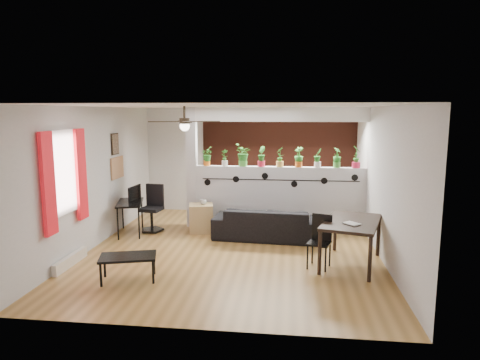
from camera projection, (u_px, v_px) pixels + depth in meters
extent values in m
cube|color=olive|center=(233.00, 251.00, 7.92)|extent=(6.30, 7.10, 0.10)
cube|color=#B7B7BA|center=(249.00, 161.00, 10.67)|extent=(6.30, 0.04, 2.90)
cube|color=#B7B7BA|center=(197.00, 222.00, 4.75)|extent=(6.30, 0.04, 2.90)
cube|color=#B7B7BA|center=(95.00, 177.00, 8.01)|extent=(0.04, 7.10, 2.90)
cube|color=#B7B7BA|center=(383.00, 182.00, 7.40)|extent=(0.04, 7.10, 2.90)
cube|color=white|center=(233.00, 103.00, 7.49)|extent=(6.30, 7.10, 0.10)
cube|color=#BCBCC1|center=(279.00, 198.00, 9.18)|extent=(3.60, 0.18, 1.35)
cube|color=silver|center=(281.00, 114.00, 8.90)|extent=(3.60, 0.18, 0.30)
cube|color=#BCBCC1|center=(192.00, 168.00, 9.31)|extent=(0.22, 0.20, 2.60)
cube|color=#AA4731|center=(281.00, 161.00, 10.53)|extent=(3.90, 0.05, 2.60)
cube|color=black|center=(280.00, 180.00, 9.03)|extent=(3.31, 0.01, 0.02)
cylinder|color=black|center=(207.00, 182.00, 9.22)|extent=(0.14, 0.01, 0.14)
cylinder|color=black|center=(236.00, 179.00, 9.13)|extent=(0.14, 0.01, 0.14)
cylinder|color=black|center=(265.00, 176.00, 9.05)|extent=(0.14, 0.01, 0.14)
cylinder|color=black|center=(294.00, 184.00, 9.00)|extent=(0.14, 0.01, 0.14)
cylinder|color=black|center=(324.00, 181.00, 8.92)|extent=(0.14, 0.01, 0.14)
cylinder|color=black|center=(355.00, 178.00, 8.83)|extent=(0.14, 0.01, 0.14)
cube|color=white|center=(62.00, 173.00, 6.79)|extent=(0.02, 0.95, 1.25)
cube|color=silver|center=(63.00, 173.00, 6.79)|extent=(0.04, 1.05, 1.35)
cube|color=red|center=(48.00, 184.00, 6.31)|extent=(0.06, 0.30, 1.55)
cube|color=red|center=(81.00, 174.00, 7.29)|extent=(0.06, 0.30, 1.55)
cube|color=silver|center=(70.00, 261.00, 7.02)|extent=(0.08, 1.00, 0.18)
cube|color=#A5744F|center=(117.00, 168.00, 8.93)|extent=(0.03, 0.60, 0.45)
cube|color=#8C7259|center=(115.00, 144.00, 8.80)|extent=(0.03, 0.30, 0.40)
cube|color=black|center=(115.00, 144.00, 8.80)|extent=(0.02, 0.34, 0.44)
cylinder|color=black|center=(184.00, 112.00, 7.32)|extent=(0.04, 0.04, 0.20)
cylinder|color=black|center=(185.00, 121.00, 7.34)|extent=(0.18, 0.18, 0.10)
sphere|color=white|center=(185.00, 126.00, 7.35)|extent=(0.17, 0.17, 0.17)
cube|color=black|center=(204.00, 121.00, 7.42)|extent=(0.55, 0.29, 0.01)
cube|color=black|center=(183.00, 121.00, 7.67)|extent=(0.29, 0.55, 0.01)
cube|color=black|center=(165.00, 122.00, 7.26)|extent=(0.55, 0.29, 0.01)
cube|color=black|center=(187.00, 122.00, 7.01)|extent=(0.29, 0.55, 0.01)
cylinder|color=orange|center=(207.00, 163.00, 9.25)|extent=(0.14, 0.14, 0.12)
imported|color=#185719|center=(207.00, 154.00, 9.22)|extent=(0.22, 0.24, 0.31)
cylinder|color=white|center=(225.00, 163.00, 9.20)|extent=(0.12, 0.12, 0.12)
imported|color=#185719|center=(225.00, 155.00, 9.18)|extent=(0.21, 0.19, 0.27)
cylinder|color=#439435|center=(243.00, 163.00, 9.16)|extent=(0.18, 0.18, 0.12)
imported|color=#185719|center=(243.00, 153.00, 9.12)|extent=(0.26, 0.30, 0.39)
cylinder|color=red|center=(261.00, 164.00, 9.11)|extent=(0.16, 0.16, 0.12)
imported|color=#185719|center=(261.00, 154.00, 9.08)|extent=(0.22, 0.26, 0.34)
cylinder|color=gold|center=(280.00, 164.00, 9.07)|extent=(0.16, 0.16, 0.12)
imported|color=#185719|center=(280.00, 154.00, 9.03)|extent=(0.25, 0.27, 0.33)
cylinder|color=#CB5B17|center=(299.00, 164.00, 9.02)|extent=(0.15, 0.15, 0.12)
imported|color=#185719|center=(299.00, 155.00, 8.99)|extent=(0.28, 0.26, 0.33)
cylinder|color=silver|center=(318.00, 165.00, 8.98)|extent=(0.14, 0.14, 0.12)
imported|color=#185719|center=(318.00, 155.00, 8.94)|extent=(0.26, 0.26, 0.31)
cylinder|color=#439034|center=(337.00, 165.00, 8.93)|extent=(0.15, 0.15, 0.12)
imported|color=#185719|center=(337.00, 155.00, 8.90)|extent=(0.23, 0.26, 0.32)
cylinder|color=#C82044|center=(356.00, 165.00, 8.88)|extent=(0.17, 0.17, 0.12)
imported|color=#185719|center=(357.00, 154.00, 8.85)|extent=(0.20, 0.25, 0.37)
imported|color=black|center=(268.00, 224.00, 8.52)|extent=(2.08, 0.93, 0.60)
cube|color=#A48856|center=(201.00, 218.00, 8.97)|extent=(0.57, 0.53, 0.59)
imported|color=gray|center=(203.00, 202.00, 8.90)|extent=(0.16, 0.16, 0.11)
cube|color=black|center=(130.00, 203.00, 8.80)|extent=(0.72, 1.03, 0.04)
cylinder|color=black|center=(118.00, 224.00, 8.41)|extent=(0.03, 0.03, 0.64)
cylinder|color=black|center=(139.00, 223.00, 8.47)|extent=(0.03, 0.03, 0.64)
cylinder|color=black|center=(123.00, 214.00, 9.23)|extent=(0.03, 0.03, 0.64)
cylinder|color=black|center=(142.00, 213.00, 9.30)|extent=(0.03, 0.03, 0.64)
imported|color=black|center=(132.00, 196.00, 8.93)|extent=(0.31, 0.08, 0.17)
cylinder|color=black|center=(152.00, 230.00, 9.04)|extent=(0.51, 0.51, 0.04)
cylinder|color=black|center=(152.00, 220.00, 9.00)|extent=(0.06, 0.06, 0.43)
cube|color=black|center=(151.00, 209.00, 8.97)|extent=(0.47, 0.47, 0.07)
cube|color=black|center=(155.00, 195.00, 9.10)|extent=(0.39, 0.12, 0.47)
cube|color=black|center=(352.00, 222.00, 6.98)|extent=(1.18, 1.54, 0.05)
cylinder|color=black|center=(320.00, 253.00, 6.60)|extent=(0.06, 0.06, 0.70)
cylinder|color=black|center=(370.00, 259.00, 6.31)|extent=(0.06, 0.06, 0.70)
cylinder|color=black|center=(335.00, 232.00, 7.77)|extent=(0.06, 0.06, 0.70)
cylinder|color=black|center=(378.00, 236.00, 7.48)|extent=(0.06, 0.06, 0.70)
imported|color=gray|center=(348.00, 225.00, 6.70)|extent=(0.29, 0.30, 0.02)
cube|color=black|center=(319.00, 243.00, 6.88)|extent=(0.44, 0.44, 0.03)
cube|color=black|center=(322.00, 227.00, 6.99)|extent=(0.32, 0.13, 0.44)
cube|color=black|center=(308.00, 257.00, 6.85)|extent=(0.03, 0.03, 0.41)
cube|color=black|center=(326.00, 260.00, 6.72)|extent=(0.03, 0.03, 0.41)
cube|color=black|center=(313.00, 239.00, 7.07)|extent=(0.03, 0.03, 0.84)
cube|color=black|center=(330.00, 241.00, 6.95)|extent=(0.03, 0.03, 0.84)
cube|color=black|center=(128.00, 257.00, 6.38)|extent=(0.92, 0.66, 0.04)
cylinder|color=black|center=(101.00, 275.00, 6.16)|extent=(0.04, 0.04, 0.35)
cylinder|color=black|center=(153.00, 272.00, 6.28)|extent=(0.04, 0.04, 0.35)
cylinder|color=black|center=(105.00, 266.00, 6.53)|extent=(0.04, 0.04, 0.35)
cylinder|color=black|center=(154.00, 263.00, 6.65)|extent=(0.04, 0.04, 0.35)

